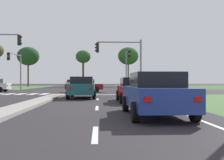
% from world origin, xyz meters
% --- Properties ---
extents(ground_plane, '(200.00, 200.00, 0.00)m').
position_xyz_m(ground_plane, '(0.00, 30.00, 0.00)').
color(ground_plane, '#282628').
extents(grass_verge_far_right, '(35.00, 35.00, 0.01)m').
position_xyz_m(grass_verge_far_right, '(25.50, 54.50, 0.00)').
color(grass_verge_far_right, '#385B2D').
rests_on(grass_verge_far_right, ground).
extents(median_island_near, '(1.20, 22.00, 0.14)m').
position_xyz_m(median_island_near, '(0.00, 11.00, 0.07)').
color(median_island_near, gray).
rests_on(median_island_near, ground).
extents(median_island_far, '(1.20, 36.00, 0.14)m').
position_xyz_m(median_island_far, '(0.00, 55.00, 0.07)').
color(median_island_far, gray).
rests_on(median_island_far, ground).
extents(lane_dash_near, '(0.14, 2.00, 0.01)m').
position_xyz_m(lane_dash_near, '(3.50, 5.01, 0.01)').
color(lane_dash_near, silver).
rests_on(lane_dash_near, ground).
extents(lane_dash_second, '(0.14, 2.00, 0.01)m').
position_xyz_m(lane_dash_second, '(3.50, 11.01, 0.01)').
color(lane_dash_second, silver).
rests_on(lane_dash_second, ground).
extents(lane_dash_third, '(0.14, 2.00, 0.01)m').
position_xyz_m(lane_dash_third, '(3.50, 17.01, 0.01)').
color(lane_dash_third, silver).
rests_on(lane_dash_third, ground).
extents(edge_line_right, '(0.14, 24.00, 0.01)m').
position_xyz_m(edge_line_right, '(6.85, 12.00, 0.01)').
color(edge_line_right, silver).
rests_on(edge_line_right, ground).
extents(stop_bar_near, '(6.40, 0.50, 0.01)m').
position_xyz_m(stop_bar_near, '(3.80, 23.00, 0.01)').
color(stop_bar_near, silver).
rests_on(stop_bar_near, ground).
extents(crosswalk_bar_second, '(0.70, 2.80, 0.01)m').
position_xyz_m(crosswalk_bar_second, '(-5.25, 24.80, 0.01)').
color(crosswalk_bar_second, silver).
rests_on(crosswalk_bar_second, ground).
extents(crosswalk_bar_third, '(0.70, 2.80, 0.01)m').
position_xyz_m(crosswalk_bar_third, '(-4.10, 24.80, 0.01)').
color(crosswalk_bar_third, silver).
rests_on(crosswalk_bar_third, ground).
extents(crosswalk_bar_fourth, '(0.70, 2.80, 0.01)m').
position_xyz_m(crosswalk_bar_fourth, '(-2.95, 24.80, 0.01)').
color(crosswalk_bar_fourth, silver).
rests_on(crosswalk_bar_fourth, ground).
extents(crosswalk_bar_fifth, '(0.70, 2.80, 0.01)m').
position_xyz_m(crosswalk_bar_fifth, '(-1.80, 24.80, 0.01)').
color(crosswalk_bar_fifth, silver).
rests_on(crosswalk_bar_fifth, ground).
extents(car_teal_near, '(2.04, 4.60, 1.60)m').
position_xyz_m(car_teal_near, '(2.34, 18.46, 0.82)').
color(car_teal_near, '#19565B').
rests_on(car_teal_near, ground).
extents(car_red_second, '(1.98, 4.39, 1.48)m').
position_xyz_m(car_red_second, '(5.75, 14.70, 0.76)').
color(car_red_second, '#A31919').
rests_on(car_red_second, ground).
extents(car_maroon_third, '(4.31, 1.95, 1.48)m').
position_xyz_m(car_maroon_third, '(1.98, 28.74, 0.76)').
color(car_maroon_third, maroon).
rests_on(car_maroon_third, ground).
extents(car_blue_fourth, '(2.08, 4.63, 1.57)m').
position_xyz_m(car_blue_fourth, '(5.63, 8.14, 0.80)').
color(car_blue_fourth, navy).
rests_on(car_blue_fourth, ground).
extents(car_grey_fifth, '(2.00, 4.38, 1.61)m').
position_xyz_m(car_grey_fifth, '(-2.35, 61.57, 0.82)').
color(car_grey_fifth, slate).
rests_on(car_grey_fifth, ground).
extents(car_black_sixth, '(4.52, 1.95, 1.60)m').
position_xyz_m(car_black_sixth, '(9.84, 32.24, 0.82)').
color(car_black_sixth, black).
rests_on(car_black_sixth, ground).
extents(car_beige_eighth, '(2.09, 4.40, 1.62)m').
position_xyz_m(car_beige_eighth, '(-2.38, 55.46, 0.82)').
color(car_beige_eighth, '#BCAD8E').
rests_on(car_beige_eighth, ground).
extents(traffic_signal_near_right, '(4.48, 0.32, 5.24)m').
position_xyz_m(traffic_signal_near_right, '(5.94, 23.40, 3.61)').
color(traffic_signal_near_right, gray).
rests_on(traffic_signal_near_right, ground).
extents(traffic_signal_far_left, '(0.32, 5.40, 5.12)m').
position_xyz_m(traffic_signal_far_left, '(-7.60, 34.53, 3.59)').
color(traffic_signal_far_left, gray).
rests_on(traffic_signal_far_left, ground).
extents(traffic_signal_far_right, '(0.32, 4.16, 5.62)m').
position_xyz_m(traffic_signal_far_right, '(7.60, 35.13, 3.84)').
color(traffic_signal_far_right, gray).
rests_on(traffic_signal_far_right, ground).
extents(pedestrian_at_median, '(0.34, 0.34, 1.89)m').
position_xyz_m(pedestrian_at_median, '(0.20, 41.70, 1.30)').
color(pedestrian_at_median, '#4C4C4C').
rests_on(pedestrian_at_median, median_island_far).
extents(treeline_third, '(5.10, 5.10, 9.33)m').
position_xyz_m(treeline_third, '(-12.97, 60.58, 7.13)').
color(treeline_third, '#423323').
rests_on(treeline_third, ground).
extents(treeline_fourth, '(3.36, 3.36, 8.23)m').
position_xyz_m(treeline_fourth, '(0.09, 57.21, 6.66)').
color(treeline_fourth, '#423323').
rests_on(treeline_fourth, ground).
extents(treeline_fifth, '(4.86, 4.86, 9.32)m').
position_xyz_m(treeline_fifth, '(10.54, 59.83, 7.22)').
color(treeline_fifth, '#423323').
rests_on(treeline_fifth, ground).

